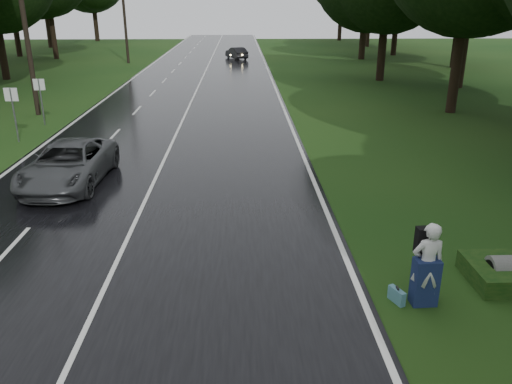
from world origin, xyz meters
TOP-DOWN VIEW (x-y plane):
  - ground at (0.00, 0.00)m, footprint 160.00×160.00m
  - road at (0.00, 20.00)m, footprint 12.00×140.00m
  - lane_center at (0.00, 20.00)m, footprint 0.12×140.00m
  - grey_car at (-2.94, 7.06)m, footprint 2.62×5.36m
  - far_car at (2.83, 48.19)m, footprint 2.65×4.06m
  - hitchhiker at (7.08, -0.90)m, footprint 0.72×0.65m
  - suitcase at (6.52, -0.85)m, footprint 0.30×0.47m
  - utility_pole_mid at (-8.50, 19.15)m, footprint 1.80×0.28m
  - utility_pole_far at (-8.50, 44.85)m, footprint 1.80×0.28m
  - road_sign_a at (-7.20, 13.07)m, footprint 0.60×0.10m
  - road_sign_b at (-7.20, 16.50)m, footprint 0.58×0.10m
  - tree_left_e at (-16.29, 33.37)m, footprint 9.15×9.15m
  - tree_left_f at (-17.46, 49.37)m, footprint 10.44×10.44m
  - tree_right_d at (15.55, 19.06)m, footprint 10.26×10.26m
  - tree_right_e at (14.67, 31.82)m, footprint 9.25×9.25m
  - tree_right_f at (16.79, 47.84)m, footprint 8.56×8.56m

SIDE VIEW (x-z plane):
  - ground at x=0.00m, z-range 0.00..0.00m
  - utility_pole_mid at x=-8.50m, z-range -4.64..4.64m
  - utility_pole_far at x=-8.50m, z-range -5.41..5.41m
  - road_sign_a at x=-7.20m, z-range -1.25..1.25m
  - road_sign_b at x=-7.20m, z-range -1.21..1.21m
  - tree_left_e at x=-16.29m, z-range -7.14..7.14m
  - tree_left_f at x=-17.46m, z-range -8.16..8.16m
  - tree_right_d at x=15.55m, z-range -8.02..8.02m
  - tree_right_e at x=14.67m, z-range -7.22..7.22m
  - tree_right_f at x=16.79m, z-range -6.69..6.69m
  - road at x=0.00m, z-range 0.00..0.04m
  - lane_center at x=0.00m, z-range 0.04..0.05m
  - suitcase at x=6.52m, z-range 0.00..0.32m
  - far_car at x=2.83m, z-range 0.04..1.30m
  - grey_car at x=-2.94m, z-range 0.04..1.51m
  - hitchhiker at x=7.08m, z-range -0.07..1.85m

